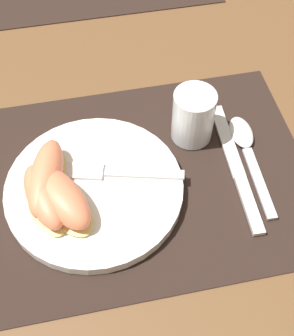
{
  "coord_description": "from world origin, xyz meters",
  "views": [
    {
      "loc": [
        -0.07,
        -0.37,
        0.56
      ],
      "look_at": [
        0.01,
        0.0,
        0.02
      ],
      "focal_mm": 50.0,
      "sensor_mm": 36.0,
      "label": 1
    }
  ],
  "objects_px": {
    "spoon": "(246,145)",
    "citrus_wedge_1": "(44,197)",
    "knife": "(237,168)",
    "juice_glass": "(193,118)",
    "citrus_wedge_2": "(61,198)",
    "citrus_wedge_0": "(47,181)",
    "plate": "(94,189)",
    "fork": "(108,172)"
  },
  "relations": [
    {
      "from": "plate",
      "to": "fork",
      "type": "height_order",
      "value": "fork"
    },
    {
      "from": "plate",
      "to": "citrus_wedge_1",
      "type": "distance_m",
      "value": 0.07
    },
    {
      "from": "citrus_wedge_0",
      "to": "fork",
      "type": "bearing_deg",
      "value": 6.47
    },
    {
      "from": "citrus_wedge_2",
      "to": "spoon",
      "type": "bearing_deg",
      "value": 11.63
    },
    {
      "from": "citrus_wedge_1",
      "to": "citrus_wedge_2",
      "type": "relative_size",
      "value": 0.89
    },
    {
      "from": "fork",
      "to": "citrus_wedge_0",
      "type": "distance_m",
      "value": 0.09
    },
    {
      "from": "plate",
      "to": "spoon",
      "type": "xyz_separation_m",
      "value": [
        0.23,
        0.03,
        -0.0
      ]
    },
    {
      "from": "knife",
      "to": "citrus_wedge_1",
      "type": "height_order",
      "value": "citrus_wedge_1"
    },
    {
      "from": "juice_glass",
      "to": "spoon",
      "type": "xyz_separation_m",
      "value": [
        0.07,
        -0.04,
        -0.03
      ]
    },
    {
      "from": "juice_glass",
      "to": "spoon",
      "type": "relative_size",
      "value": 0.46
    },
    {
      "from": "knife",
      "to": "citrus_wedge_0",
      "type": "xyz_separation_m",
      "value": [
        -0.27,
        0.01,
        0.03
      ]
    },
    {
      "from": "juice_glass",
      "to": "fork",
      "type": "height_order",
      "value": "juice_glass"
    },
    {
      "from": "plate",
      "to": "citrus_wedge_2",
      "type": "bearing_deg",
      "value": -153.24
    },
    {
      "from": "fork",
      "to": "citrus_wedge_0",
      "type": "height_order",
      "value": "citrus_wedge_0"
    },
    {
      "from": "juice_glass",
      "to": "knife",
      "type": "relative_size",
      "value": 0.36
    },
    {
      "from": "spoon",
      "to": "citrus_wedge_1",
      "type": "relative_size",
      "value": 1.54
    },
    {
      "from": "plate",
      "to": "spoon",
      "type": "bearing_deg",
      "value": 8.45
    },
    {
      "from": "knife",
      "to": "spoon",
      "type": "distance_m",
      "value": 0.04
    },
    {
      "from": "juice_glass",
      "to": "citrus_wedge_1",
      "type": "xyz_separation_m",
      "value": [
        -0.22,
        -0.09,
        -0.0
      ]
    },
    {
      "from": "plate",
      "to": "citrus_wedge_1",
      "type": "relative_size",
      "value": 2.08
    },
    {
      "from": "plate",
      "to": "citrus_wedge_0",
      "type": "distance_m",
      "value": 0.07
    },
    {
      "from": "juice_glass",
      "to": "citrus_wedge_2",
      "type": "distance_m",
      "value": 0.22
    },
    {
      "from": "citrus_wedge_1",
      "to": "juice_glass",
      "type": "bearing_deg",
      "value": 22.16
    },
    {
      "from": "knife",
      "to": "fork",
      "type": "relative_size",
      "value": 1.29
    },
    {
      "from": "fork",
      "to": "citrus_wedge_2",
      "type": "height_order",
      "value": "citrus_wedge_2"
    },
    {
      "from": "plate",
      "to": "juice_glass",
      "type": "bearing_deg",
      "value": 25.13
    },
    {
      "from": "plate",
      "to": "citrus_wedge_1",
      "type": "height_order",
      "value": "citrus_wedge_1"
    },
    {
      "from": "spoon",
      "to": "citrus_wedge_2",
      "type": "distance_m",
      "value": 0.28
    },
    {
      "from": "spoon",
      "to": "citrus_wedge_2",
      "type": "bearing_deg",
      "value": -168.37
    },
    {
      "from": "plate",
      "to": "citrus_wedge_2",
      "type": "xyz_separation_m",
      "value": [
        -0.04,
        -0.02,
        0.03
      ]
    },
    {
      "from": "plate",
      "to": "spoon",
      "type": "relative_size",
      "value": 1.35
    },
    {
      "from": "fork",
      "to": "citrus_wedge_0",
      "type": "xyz_separation_m",
      "value": [
        -0.08,
        -0.01,
        0.02
      ]
    },
    {
      "from": "juice_glass",
      "to": "citrus_wedge_0",
      "type": "relative_size",
      "value": 0.61
    },
    {
      "from": "spoon",
      "to": "citrus_wedge_1",
      "type": "height_order",
      "value": "citrus_wedge_1"
    },
    {
      "from": "citrus_wedge_1",
      "to": "plate",
      "type": "bearing_deg",
      "value": 14.48
    },
    {
      "from": "citrus_wedge_0",
      "to": "citrus_wedge_2",
      "type": "relative_size",
      "value": 1.02
    },
    {
      "from": "fork",
      "to": "juice_glass",
      "type": "bearing_deg",
      "value": 23.1
    },
    {
      "from": "spoon",
      "to": "citrus_wedge_0",
      "type": "relative_size",
      "value": 1.34
    },
    {
      "from": "citrus_wedge_1",
      "to": "citrus_wedge_2",
      "type": "xyz_separation_m",
      "value": [
        0.02,
        -0.01,
        0.0
      ]
    },
    {
      "from": "spoon",
      "to": "citrus_wedge_1",
      "type": "distance_m",
      "value": 0.3
    },
    {
      "from": "citrus_wedge_2",
      "to": "citrus_wedge_0",
      "type": "bearing_deg",
      "value": 118.72
    },
    {
      "from": "knife",
      "to": "juice_glass",
      "type": "bearing_deg",
      "value": 121.87
    }
  ]
}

